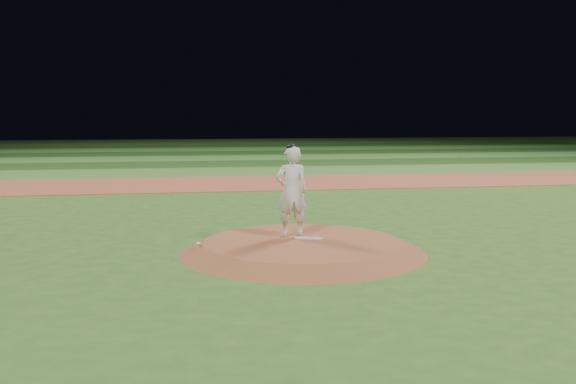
# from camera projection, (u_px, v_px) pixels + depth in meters

# --- Properties ---
(ground) EXTENTS (120.00, 120.00, 0.00)m
(ground) POSITION_uv_depth(u_px,v_px,m) (302.00, 252.00, 14.32)
(ground) COLOR #325F1E
(ground) RESTS_ON ground
(infield_dirt_band) EXTENTS (70.00, 6.00, 0.02)m
(infield_dirt_band) POSITION_uv_depth(u_px,v_px,m) (244.00, 183.00, 28.03)
(infield_dirt_band) COLOR #994B2F
(infield_dirt_band) RESTS_ON ground
(outfield_stripe_0) EXTENTS (70.00, 5.00, 0.02)m
(outfield_stripe_0) POSITION_uv_depth(u_px,v_px,m) (234.00, 171.00, 33.42)
(outfield_stripe_0) COLOR #3E7028
(outfield_stripe_0) RESTS_ON ground
(outfield_stripe_1) EXTENTS (70.00, 5.00, 0.02)m
(outfield_stripe_1) POSITION_uv_depth(u_px,v_px,m) (228.00, 164.00, 38.31)
(outfield_stripe_1) COLOR #204215
(outfield_stripe_1) RESTS_ON ground
(outfield_stripe_2) EXTENTS (70.00, 5.00, 0.02)m
(outfield_stripe_2) POSITION_uv_depth(u_px,v_px,m) (223.00, 158.00, 43.21)
(outfield_stripe_2) COLOR #38752A
(outfield_stripe_2) RESTS_ON ground
(outfield_stripe_3) EXTENTS (70.00, 5.00, 0.02)m
(outfield_stripe_3) POSITION_uv_depth(u_px,v_px,m) (219.00, 153.00, 48.11)
(outfield_stripe_3) COLOR #1C4014
(outfield_stripe_3) RESTS_ON ground
(outfield_stripe_4) EXTENTS (70.00, 5.00, 0.02)m
(outfield_stripe_4) POSITION_uv_depth(u_px,v_px,m) (215.00, 149.00, 53.00)
(outfield_stripe_4) COLOR #33742A
(outfield_stripe_4) RESTS_ON ground
(outfield_stripe_5) EXTENTS (70.00, 5.00, 0.02)m
(outfield_stripe_5) POSITION_uv_depth(u_px,v_px,m) (212.00, 146.00, 57.90)
(outfield_stripe_5) COLOR #1E4717
(outfield_stripe_5) RESTS_ON ground
(pitchers_mound) EXTENTS (5.50, 5.50, 0.25)m
(pitchers_mound) POSITION_uv_depth(u_px,v_px,m) (302.00, 246.00, 14.31)
(pitchers_mound) COLOR brown
(pitchers_mound) RESTS_ON ground
(pitching_rubber) EXTENTS (0.66, 0.35, 0.03)m
(pitching_rubber) POSITION_uv_depth(u_px,v_px,m) (309.00, 238.00, 14.50)
(pitching_rubber) COLOR white
(pitching_rubber) RESTS_ON pitchers_mound
(rosin_bag) EXTENTS (0.11, 0.11, 0.06)m
(rosin_bag) POSITION_uv_depth(u_px,v_px,m) (198.00, 244.00, 13.84)
(rosin_bag) COLOR white
(rosin_bag) RESTS_ON pitchers_mound
(pitcher_on_mound) EXTENTS (0.82, 0.59, 2.14)m
(pitcher_on_mound) POSITION_uv_depth(u_px,v_px,m) (291.00, 191.00, 14.69)
(pitcher_on_mound) COLOR white
(pitcher_on_mound) RESTS_ON pitchers_mound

